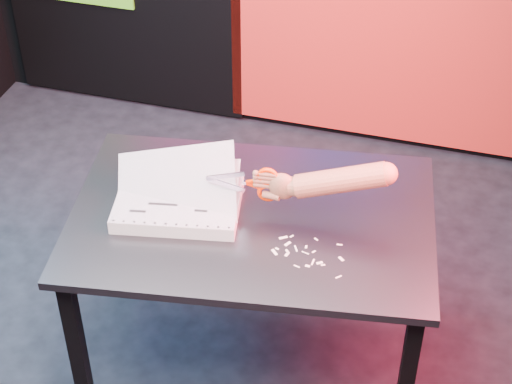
% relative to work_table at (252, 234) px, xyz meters
% --- Properties ---
extents(room, '(3.01, 3.01, 2.71)m').
position_rel_work_table_xyz_m(room, '(-0.42, 0.14, 0.69)').
color(room, '#28272E').
rests_on(room, ground).
extents(work_table, '(1.34, 1.00, 0.75)m').
position_rel_work_table_xyz_m(work_table, '(0.00, 0.00, 0.00)').
color(work_table, black).
rests_on(work_table, ground).
extents(printout_stack, '(0.48, 0.38, 0.22)m').
position_rel_work_table_xyz_m(printout_stack, '(-0.25, -0.04, 0.11)').
color(printout_stack, silver).
rests_on(printout_stack, work_table).
extents(scissors, '(0.24, 0.04, 0.14)m').
position_rel_work_table_xyz_m(scissors, '(0.04, 0.00, 0.23)').
color(scissors, silver).
rests_on(scissors, printout_stack).
extents(hand_forearm, '(0.45, 0.12, 0.18)m').
position_rel_work_table_xyz_m(hand_forearm, '(0.26, 0.03, 0.27)').
color(hand_forearm, '#A35C3A').
rests_on(hand_forearm, work_table).
extents(paper_clippings, '(0.25, 0.17, 0.00)m').
position_rel_work_table_xyz_m(paper_clippings, '(0.21, -0.14, 0.09)').
color(paper_clippings, beige).
rests_on(paper_clippings, work_table).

